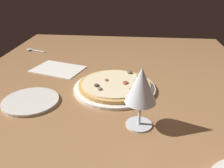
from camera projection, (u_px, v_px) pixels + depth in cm
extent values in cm
cube|color=#996B42|center=(109.00, 100.00, 79.40)|extent=(150.00, 110.00, 4.00)
cylinder|color=white|center=(115.00, 88.00, 81.88)|extent=(28.13, 28.13, 1.00)
cylinder|color=tan|center=(115.00, 85.00, 81.40)|extent=(24.72, 24.72, 1.20)
cylinder|color=beige|center=(115.00, 83.00, 81.05)|extent=(21.95, 21.95, 0.40)
ellipsoid|color=brown|center=(129.00, 72.00, 88.15)|extent=(2.32, 2.02, 0.76)
ellipsoid|color=#937556|center=(132.00, 89.00, 76.11)|extent=(2.19, 2.14, 0.47)
ellipsoid|color=#AD4733|center=(106.00, 80.00, 82.44)|extent=(1.85, 1.30, 0.40)
ellipsoid|color=#AD4733|center=(125.00, 82.00, 80.37)|extent=(2.44, 1.92, 0.55)
ellipsoid|color=#4C3828|center=(96.00, 85.00, 78.53)|extent=(2.22, 1.65, 0.55)
ellipsoid|color=#387033|center=(139.00, 76.00, 85.05)|extent=(2.24, 1.66, 0.54)
ellipsoid|color=#937556|center=(100.00, 89.00, 76.22)|extent=(1.93, 1.55, 0.62)
cylinder|color=silver|center=(139.00, 124.00, 63.29)|extent=(7.07, 7.07, 0.40)
cylinder|color=silver|center=(140.00, 113.00, 61.71)|extent=(0.80, 0.80, 6.79)
cone|color=silver|center=(141.00, 85.00, 58.17)|extent=(8.09, 8.09, 9.39)
cone|color=#5B0F19|center=(141.00, 93.00, 59.10)|extent=(3.99, 3.99, 5.15)
cylinder|color=silver|center=(31.00, 101.00, 73.86)|extent=(17.39, 17.39, 0.90)
cube|color=silver|center=(58.00, 69.00, 98.12)|extent=(19.19, 23.06, 0.30)
ellipsoid|color=silver|center=(30.00, 49.00, 121.16)|extent=(4.71, 3.99, 1.00)
cylinder|color=silver|center=(37.00, 51.00, 119.39)|extent=(3.87, 9.10, 0.70)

